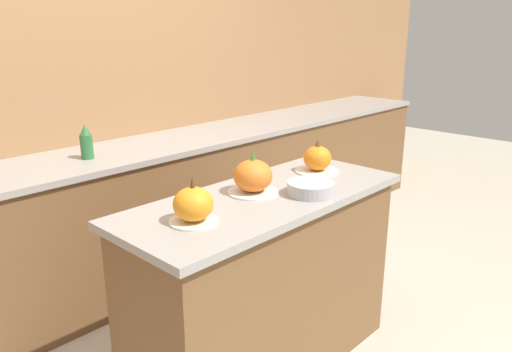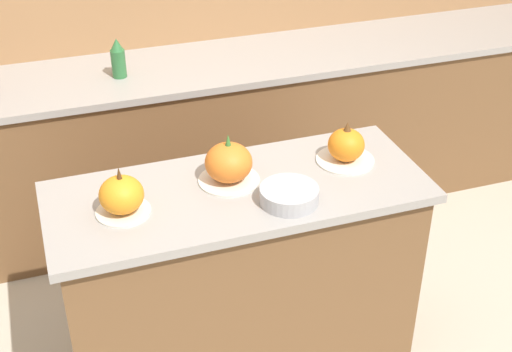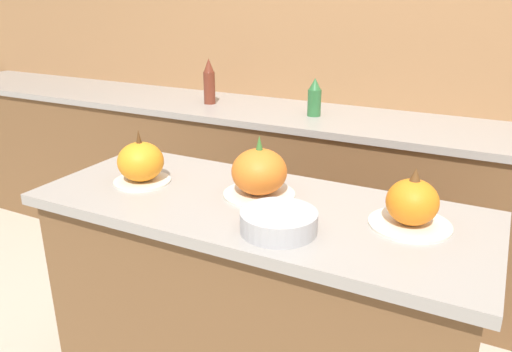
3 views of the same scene
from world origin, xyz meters
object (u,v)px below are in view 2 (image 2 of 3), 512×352
object	(u,v)px
pumpkin_cake_right	(346,147)
pumpkin_cake_left	(122,196)
mixing_bowl	(289,195)
pumpkin_cake_center	(229,164)
bottle_short	(118,59)

from	to	relation	value
pumpkin_cake_right	pumpkin_cake_left	bearing A→B (deg)	-175.18
pumpkin_cake_right	mixing_bowl	distance (m)	0.37
pumpkin_cake_center	pumpkin_cake_right	xyz separation A→B (m)	(0.47, -0.00, -0.01)
pumpkin_cake_left	pumpkin_cake_right	size ratio (longest dim) A/B	0.85
pumpkin_cake_center	mixing_bowl	distance (m)	0.26
pumpkin_cake_left	bottle_short	distance (m)	1.15
pumpkin_cake_left	bottle_short	xyz separation A→B (m)	(0.18, 1.14, 0.03)
bottle_short	mixing_bowl	distance (m)	1.32
pumpkin_cake_left	pumpkin_cake_center	distance (m)	0.41
pumpkin_cake_left	pumpkin_cake_center	world-z (taller)	pumpkin_cake_center
pumpkin_cake_right	mixing_bowl	bearing A→B (deg)	-147.52
pumpkin_cake_center	pumpkin_cake_right	distance (m)	0.47
pumpkin_cake_left	mixing_bowl	size ratio (longest dim) A/B	0.91
pumpkin_cake_left	pumpkin_cake_right	xyz separation A→B (m)	(0.87, 0.07, -0.01)
pumpkin_cake_left	bottle_short	world-z (taller)	bottle_short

